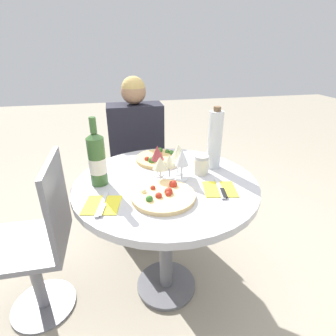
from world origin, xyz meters
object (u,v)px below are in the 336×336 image
object	(u,v)px
wine_bottle	(97,159)
seated_diner	(139,168)
dining_table	(166,200)
chair_empty_side	(41,244)
chair_behind_diner	(137,169)
tall_carafe	(215,140)
pizza_large	(163,196)

from	to	relation	value
wine_bottle	seated_diner	bearing A→B (deg)	68.64
dining_table	seated_diner	distance (m)	0.68
chair_empty_side	wine_bottle	world-z (taller)	wine_bottle
dining_table	seated_diner	world-z (taller)	seated_diner
seated_diner	chair_behind_diner	bearing A→B (deg)	-90.00
wine_bottle	tall_carafe	bearing A→B (deg)	6.74
wine_bottle	tall_carafe	size ratio (longest dim) A/B	0.98
dining_table	pizza_large	bearing A→B (deg)	-105.24
dining_table	chair_behind_diner	bearing A→B (deg)	95.56
seated_diner	chair_empty_side	xyz separation A→B (m)	(-0.57, -0.66, -0.07)
dining_table	chair_empty_side	distance (m)	0.68
seated_diner	pizza_large	distance (m)	0.86
seated_diner	wine_bottle	size ratio (longest dim) A/B	3.52
dining_table	chair_empty_side	xyz separation A→B (m)	(-0.65, 0.01, -0.19)
dining_table	chair_behind_diner	distance (m)	0.84
chair_behind_diner	pizza_large	bearing A→B (deg)	92.15
dining_table	tall_carafe	distance (m)	0.42
chair_behind_diner	chair_empty_side	xyz separation A→B (m)	(-0.57, -0.80, 0.00)
wine_bottle	tall_carafe	distance (m)	0.62
seated_diner	pizza_large	world-z (taller)	seated_diner
seated_diner	tall_carafe	bearing A→B (deg)	123.86
chair_behind_diner	chair_empty_side	world-z (taller)	same
chair_empty_side	wine_bottle	distance (m)	0.54
seated_diner	tall_carafe	world-z (taller)	seated_diner
seated_diner	wine_bottle	distance (m)	0.76
tall_carafe	seated_diner	bearing A→B (deg)	123.86
chair_behind_diner	pizza_large	distance (m)	1.02
chair_behind_diner	tall_carafe	size ratio (longest dim) A/B	2.64
chair_empty_side	chair_behind_diner	bearing A→B (deg)	-35.49
seated_diner	chair_empty_side	bearing A→B (deg)	49.02
chair_behind_diner	pizza_large	size ratio (longest dim) A/B	3.11
seated_diner	pizza_large	size ratio (longest dim) A/B	4.08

